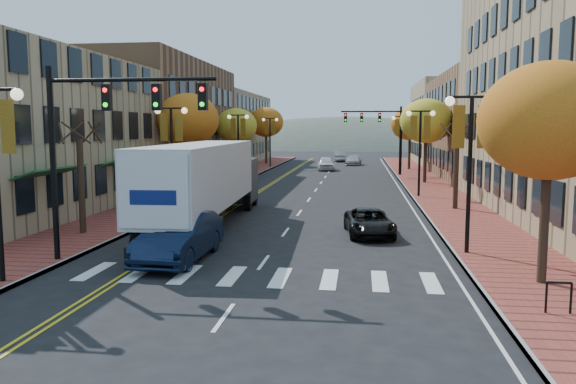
% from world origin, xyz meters
% --- Properties ---
extents(ground, '(200.00, 200.00, 0.00)m').
position_xyz_m(ground, '(0.00, 0.00, 0.00)').
color(ground, black).
rests_on(ground, ground).
extents(sidewalk_left, '(4.00, 85.00, 0.15)m').
position_xyz_m(sidewalk_left, '(-9.00, 32.50, 0.07)').
color(sidewalk_left, brown).
rests_on(sidewalk_left, ground).
extents(sidewalk_right, '(4.00, 85.00, 0.15)m').
position_xyz_m(sidewalk_right, '(9.00, 32.50, 0.07)').
color(sidewalk_right, brown).
rests_on(sidewalk_right, ground).
extents(building_left_mid, '(12.00, 24.00, 11.00)m').
position_xyz_m(building_left_mid, '(-17.00, 36.00, 5.50)').
color(building_left_mid, brown).
rests_on(building_left_mid, ground).
extents(building_left_far, '(12.00, 26.00, 9.50)m').
position_xyz_m(building_left_far, '(-17.00, 61.00, 4.75)').
color(building_left_far, '#9E8966').
rests_on(building_left_far, ground).
extents(building_right_mid, '(15.00, 24.00, 10.00)m').
position_xyz_m(building_right_mid, '(18.50, 42.00, 5.00)').
color(building_right_mid, brown).
rests_on(building_right_mid, ground).
extents(building_right_far, '(15.00, 20.00, 11.00)m').
position_xyz_m(building_right_far, '(18.50, 64.00, 5.50)').
color(building_right_far, '#9E8966').
rests_on(building_right_far, ground).
extents(tree_left_a, '(0.28, 0.28, 4.20)m').
position_xyz_m(tree_left_a, '(-9.00, 8.00, 2.25)').
color(tree_left_a, '#382619').
rests_on(tree_left_a, sidewalk_left).
extents(tree_left_b, '(4.48, 4.48, 7.21)m').
position_xyz_m(tree_left_b, '(-9.00, 24.00, 5.45)').
color(tree_left_b, '#382619').
rests_on(tree_left_b, sidewalk_left).
extents(tree_left_c, '(4.16, 4.16, 6.69)m').
position_xyz_m(tree_left_c, '(-9.00, 40.00, 5.05)').
color(tree_left_c, '#382619').
rests_on(tree_left_c, sidewalk_left).
extents(tree_left_d, '(4.61, 4.61, 7.42)m').
position_xyz_m(tree_left_d, '(-9.00, 58.00, 5.60)').
color(tree_left_d, '#382619').
rests_on(tree_left_d, sidewalk_left).
extents(tree_right_a, '(4.16, 4.16, 6.69)m').
position_xyz_m(tree_right_a, '(9.00, 2.00, 5.05)').
color(tree_right_a, '#382619').
rests_on(tree_right_a, sidewalk_right).
extents(tree_right_b, '(0.28, 0.28, 4.20)m').
position_xyz_m(tree_right_b, '(9.00, 18.00, 2.25)').
color(tree_right_b, '#382619').
rests_on(tree_right_b, sidewalk_right).
extents(tree_right_c, '(4.48, 4.48, 7.21)m').
position_xyz_m(tree_right_c, '(9.00, 34.00, 5.45)').
color(tree_right_c, '#382619').
rests_on(tree_right_c, sidewalk_right).
extents(tree_right_d, '(4.35, 4.35, 7.00)m').
position_xyz_m(tree_right_d, '(9.00, 50.00, 5.29)').
color(tree_right_d, '#382619').
rests_on(tree_right_d, sidewalk_right).
extents(lamp_left_b, '(1.96, 0.36, 6.05)m').
position_xyz_m(lamp_left_b, '(-7.50, 16.00, 4.29)').
color(lamp_left_b, black).
rests_on(lamp_left_b, ground).
extents(lamp_left_c, '(1.96, 0.36, 6.05)m').
position_xyz_m(lamp_left_c, '(-7.50, 34.00, 4.29)').
color(lamp_left_c, black).
rests_on(lamp_left_c, ground).
extents(lamp_left_d, '(1.96, 0.36, 6.05)m').
position_xyz_m(lamp_left_d, '(-7.50, 52.00, 4.29)').
color(lamp_left_d, black).
rests_on(lamp_left_d, ground).
extents(lamp_right_a, '(1.96, 0.36, 6.05)m').
position_xyz_m(lamp_right_a, '(7.50, 6.00, 4.29)').
color(lamp_right_a, black).
rests_on(lamp_right_a, ground).
extents(lamp_right_b, '(1.96, 0.36, 6.05)m').
position_xyz_m(lamp_right_b, '(7.50, 24.00, 4.29)').
color(lamp_right_b, black).
rests_on(lamp_right_b, ground).
extents(lamp_right_c, '(1.96, 0.36, 6.05)m').
position_xyz_m(lamp_right_c, '(7.50, 42.00, 4.29)').
color(lamp_right_c, black).
rests_on(lamp_right_c, ground).
extents(traffic_mast_near, '(6.10, 0.35, 7.00)m').
position_xyz_m(traffic_mast_near, '(-5.48, 3.00, 4.92)').
color(traffic_mast_near, black).
rests_on(traffic_mast_near, ground).
extents(traffic_mast_far, '(6.10, 0.34, 7.00)m').
position_xyz_m(traffic_mast_far, '(5.48, 42.00, 4.92)').
color(traffic_mast_far, black).
rests_on(traffic_mast_far, ground).
extents(semi_truck, '(3.30, 16.60, 4.13)m').
position_xyz_m(semi_truck, '(-3.96, 10.81, 2.41)').
color(semi_truck, black).
rests_on(semi_truck, ground).
extents(navy_sedan, '(1.99, 5.39, 1.76)m').
position_xyz_m(navy_sedan, '(-3.10, 3.90, 0.88)').
color(navy_sedan, black).
rests_on(navy_sedan, ground).
extents(black_suv, '(2.50, 4.53, 1.20)m').
position_xyz_m(black_suv, '(3.87, 9.71, 0.60)').
color(black_suv, black).
rests_on(black_suv, ground).
extents(car_far_white, '(2.29, 4.78, 1.58)m').
position_xyz_m(car_far_white, '(-0.50, 48.86, 0.79)').
color(car_far_white, silver).
rests_on(car_far_white, ground).
extents(car_far_silver, '(2.24, 4.60, 1.29)m').
position_xyz_m(car_far_silver, '(2.55, 58.46, 0.64)').
color(car_far_silver, '#ADAEB5').
rests_on(car_far_silver, ground).
extents(car_far_oncoming, '(1.75, 4.41, 1.43)m').
position_xyz_m(car_far_oncoming, '(0.50, 66.04, 0.71)').
color(car_far_oncoming, '#A3A4AB').
rests_on(car_far_oncoming, ground).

